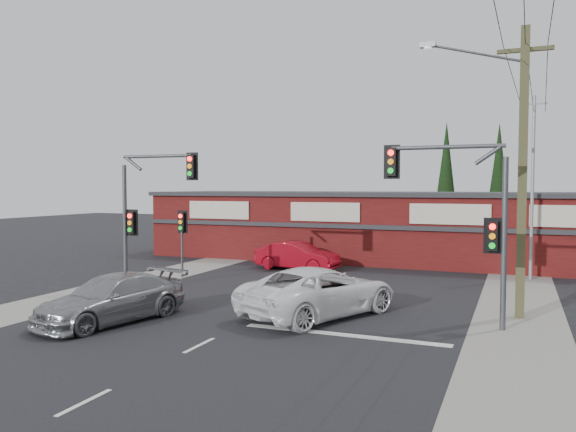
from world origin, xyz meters
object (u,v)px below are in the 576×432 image
at_px(white_suv, 320,291).
at_px(shop_building, 360,225).
at_px(utility_pole, 518,162).
at_px(red_sedan, 297,256).
at_px(silver_suv, 111,299).

height_order(white_suv, shop_building, shop_building).
bearing_deg(white_suv, shop_building, -55.65).
distance_m(white_suv, utility_pole, 8.18).
distance_m(red_sedan, shop_building, 6.74).
distance_m(white_suv, silver_suv, 7.15).
height_order(shop_building, utility_pole, utility_pole).
xyz_separation_m(white_suv, shop_building, (-2.94, 16.25, 1.27)).
distance_m(white_suv, shop_building, 16.56).
height_order(silver_suv, shop_building, shop_building).
height_order(white_suv, silver_suv, white_suv).
height_order(white_suv, utility_pole, utility_pole).
distance_m(silver_suv, red_sedan, 13.55).
bearing_deg(shop_building, silver_suv, -99.31).
bearing_deg(white_suv, red_sedan, -40.31).
height_order(white_suv, red_sedan, white_suv).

